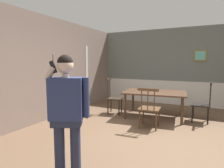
% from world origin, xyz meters
% --- Properties ---
extents(ground_plane, '(7.89, 7.89, 0.00)m').
position_xyz_m(ground_plane, '(0.00, 0.00, 0.00)').
color(ground_plane, brown).
extents(room_back_partition, '(5.68, 0.17, 2.75)m').
position_xyz_m(room_back_partition, '(0.00, 3.59, 1.32)').
color(room_back_partition, slate).
rests_on(room_back_partition, ground_plane).
extents(room_left_partition, '(0.13, 7.17, 2.75)m').
position_xyz_m(room_left_partition, '(-2.84, 0.01, 1.37)').
color(room_left_partition, gray).
rests_on(room_left_partition, ground_plane).
extents(dining_table, '(1.77, 1.28, 0.73)m').
position_xyz_m(dining_table, '(-0.27, 1.60, 0.65)').
color(dining_table, '#4C3323').
rests_on(dining_table, ground_plane).
extents(chair_near_window, '(0.51, 0.51, 0.96)m').
position_xyz_m(chair_near_window, '(-0.16, 0.67, 0.48)').
color(chair_near_window, '#513823').
rests_on(chair_near_window, ground_plane).
extents(chair_by_doorway, '(0.45, 0.45, 1.04)m').
position_xyz_m(chair_by_doorway, '(0.94, 1.74, 0.48)').
color(chair_by_doorway, black).
rests_on(chair_by_doorway, ground_plane).
extents(chair_at_table_head, '(0.49, 0.49, 1.05)m').
position_xyz_m(chair_at_table_head, '(-1.48, 1.46, 0.49)').
color(chair_at_table_head, '#2D2319').
rests_on(chair_at_table_head, ground_plane).
extents(person_figure, '(0.53, 0.41, 1.64)m').
position_xyz_m(person_figure, '(-0.63, -1.66, 0.94)').
color(person_figure, '#282E49').
rests_on(person_figure, ground_plane).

